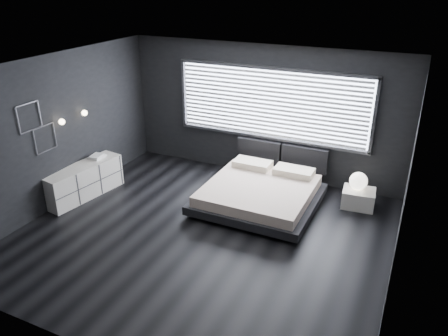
% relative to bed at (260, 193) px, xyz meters
% --- Properties ---
extents(room, '(6.04, 6.00, 2.80)m').
position_rel_bed_xyz_m(room, '(-0.50, -1.38, 1.14)').
color(room, black).
rests_on(room, ground).
extents(window, '(4.14, 0.09, 1.52)m').
position_rel_bed_xyz_m(window, '(-0.30, 1.32, 1.35)').
color(window, white).
rests_on(window, ground).
extents(headboard, '(1.96, 0.16, 0.52)m').
position_rel_bed_xyz_m(headboard, '(-0.00, 1.26, 0.31)').
color(headboard, black).
rests_on(headboard, ground).
extents(sconce_near, '(0.18, 0.11, 0.11)m').
position_rel_bed_xyz_m(sconce_near, '(-3.38, -1.33, 1.34)').
color(sconce_near, silver).
rests_on(sconce_near, ground).
extents(sconce_far, '(0.18, 0.11, 0.11)m').
position_rel_bed_xyz_m(sconce_far, '(-3.38, -0.73, 1.34)').
color(sconce_far, silver).
rests_on(sconce_far, ground).
extents(wall_art_upper, '(0.01, 0.48, 0.48)m').
position_rel_bed_xyz_m(wall_art_upper, '(-3.47, -1.93, 1.59)').
color(wall_art_upper, '#47474C').
rests_on(wall_art_upper, ground).
extents(wall_art_lower, '(0.01, 0.48, 0.48)m').
position_rel_bed_xyz_m(wall_art_lower, '(-3.47, -1.68, 1.12)').
color(wall_art_lower, '#47474C').
rests_on(wall_art_lower, ground).
extents(bed, '(2.16, 2.07, 0.56)m').
position_rel_bed_xyz_m(bed, '(0.00, 0.00, 0.00)').
color(bed, black).
rests_on(bed, ground).
extents(nightstand, '(0.63, 0.54, 0.34)m').
position_rel_bed_xyz_m(nightstand, '(1.72, 0.75, -0.09)').
color(nightstand, white).
rests_on(nightstand, ground).
extents(orb_lamp, '(0.33, 0.33, 0.33)m').
position_rel_bed_xyz_m(orb_lamp, '(1.67, 0.79, 0.25)').
color(orb_lamp, white).
rests_on(orb_lamp, nightstand).
extents(dresser, '(0.72, 1.69, 0.66)m').
position_rel_bed_xyz_m(dresser, '(-3.28, -1.11, 0.07)').
color(dresser, white).
rests_on(dresser, ground).
extents(book_stack, '(0.26, 0.34, 0.07)m').
position_rel_bed_xyz_m(book_stack, '(-3.26, -0.67, 0.43)').
color(book_stack, white).
rests_on(book_stack, dresser).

